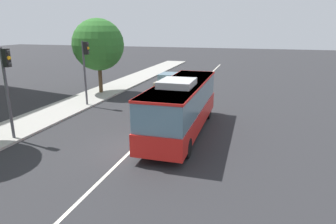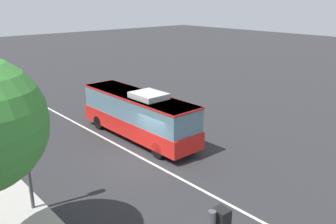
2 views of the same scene
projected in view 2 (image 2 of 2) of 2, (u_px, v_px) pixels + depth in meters
ground_plane at (144, 159)px, 21.22m from camera, size 160.00×160.00×0.00m
lane_centre_line at (144, 159)px, 21.22m from camera, size 76.00×0.16×0.01m
transit_bus at (138, 113)px, 23.90m from camera, size 10.01×2.55×3.46m
sedan_beige at (2, 101)px, 30.76m from camera, size 4.52×1.86×1.46m
traffic_light_mid_block at (27, 137)px, 15.11m from camera, size 0.33×0.62×5.20m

